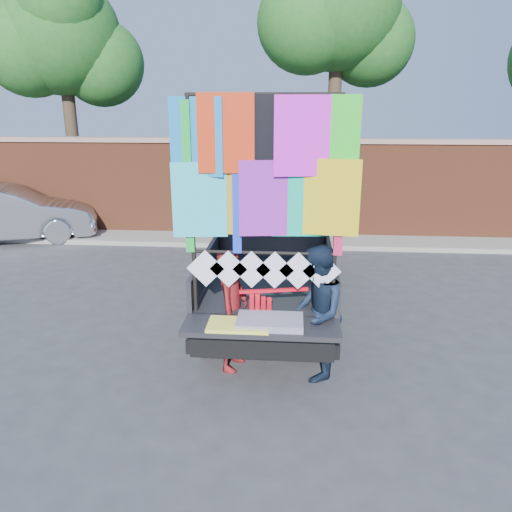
# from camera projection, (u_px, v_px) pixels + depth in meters

# --- Properties ---
(ground) EXTENTS (90.00, 90.00, 0.00)m
(ground) POSITION_uv_depth(u_px,v_px,m) (292.00, 366.00, 6.93)
(ground) COLOR #38383A
(ground) RESTS_ON ground
(brick_wall) EXTENTS (30.00, 0.45, 2.61)m
(brick_wall) POSITION_uv_depth(u_px,v_px,m) (296.00, 188.00, 13.20)
(brick_wall) COLOR brown
(brick_wall) RESTS_ON ground
(curb) EXTENTS (30.00, 1.20, 0.12)m
(curb) POSITION_uv_depth(u_px,v_px,m) (294.00, 241.00, 12.91)
(curb) COLOR gray
(curb) RESTS_ON ground
(tree_left) EXTENTS (4.20, 3.30, 7.05)m
(tree_left) POSITION_uv_depth(u_px,v_px,m) (62.00, 40.00, 13.63)
(tree_left) COLOR #38281C
(tree_left) RESTS_ON ground
(tree_mid) EXTENTS (4.20, 3.30, 7.73)m
(tree_mid) POSITION_uv_depth(u_px,v_px,m) (339.00, 13.00, 12.90)
(tree_mid) COLOR #38281C
(tree_mid) RESTS_ON ground
(pickup_truck) EXTENTS (2.29, 5.74, 3.61)m
(pickup_truck) POSITION_uv_depth(u_px,v_px,m) (273.00, 250.00, 9.13)
(pickup_truck) COLOR black
(pickup_truck) RESTS_ON ground
(sedan) EXTENTS (4.65, 2.84, 1.45)m
(sedan) POSITION_uv_depth(u_px,v_px,m) (8.00, 214.00, 12.95)
(sedan) COLOR #ACB0B3
(sedan) RESTS_ON ground
(woman) EXTENTS (0.52, 0.68, 1.68)m
(woman) POSITION_uv_depth(u_px,v_px,m) (232.00, 310.00, 6.67)
(woman) COLOR maroon
(woman) RESTS_ON ground
(man) EXTENTS (0.73, 0.91, 1.79)m
(man) POSITION_uv_depth(u_px,v_px,m) (316.00, 313.00, 6.45)
(man) COLOR #142134
(man) RESTS_ON ground
(streamer_bundle) EXTENTS (0.90, 0.23, 0.63)m
(streamer_bundle) POSITION_uv_depth(u_px,v_px,m) (266.00, 304.00, 6.52)
(streamer_bundle) COLOR #FD0D1D
(streamer_bundle) RESTS_ON ground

